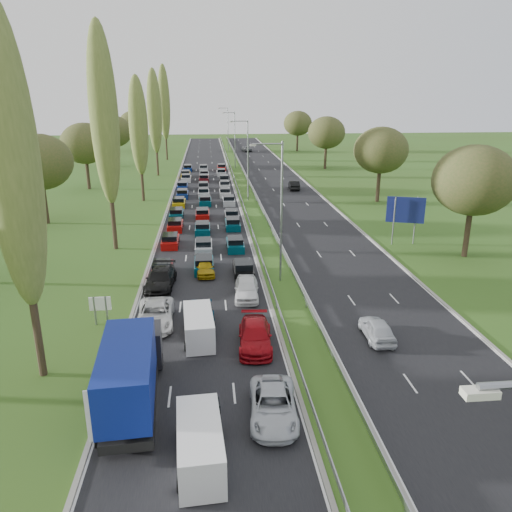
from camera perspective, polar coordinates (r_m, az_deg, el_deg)
name	(u,v)px	position (r m, az deg, el deg)	size (l,w,h in m)	color
ground	(247,197)	(79.46, -1.03, 6.71)	(260.00, 260.00, 0.00)	#375219
near_carriageway	(204,195)	(81.68, -5.93, 6.93)	(10.50, 215.00, 0.04)	black
far_carriageway	(287,194)	(82.68, 3.53, 7.13)	(10.50, 215.00, 0.04)	black
central_reservation	(246,191)	(81.80, -1.18, 7.43)	(2.36, 215.00, 0.32)	gray
lamp_columns	(248,161)	(76.52, -0.94, 10.83)	(0.18, 140.18, 12.00)	gray
poplar_row	(127,121)	(66.65, -14.56, 14.71)	(2.80, 127.80, 22.44)	#2D2116
woodland_left	(30,166)	(64.15, -24.38, 9.36)	(8.00, 166.00, 11.10)	#2D2116
woodland_right	(402,157)	(69.69, 16.35, 10.79)	(8.00, 153.00, 11.10)	#2D2116
traffic_queue_fill	(204,199)	(76.76, -5.97, 6.55)	(9.09, 69.28, 0.80)	#590F14
near_car_2	(155,315)	(36.20, -11.43, -6.58)	(2.52, 5.46, 1.52)	silver
near_car_3	(161,279)	(42.70, -10.86, -2.59)	(2.26, 5.55, 1.61)	black
near_car_7	(202,320)	(35.15, -6.24, -7.28)	(1.82, 4.48, 1.30)	#053552
near_car_8	(205,267)	(45.37, -5.85, -1.27)	(1.60, 3.97, 1.35)	#AB860B
near_car_10	(273,405)	(26.20, 1.99, -16.68)	(2.35, 5.09, 1.41)	silver
near_car_11	(255,336)	(32.59, -0.11, -9.11)	(2.10, 5.18, 1.50)	#9A0910
near_car_12	(246,288)	(40.01, -1.10, -3.69)	(1.89, 4.69, 1.60)	white
far_car_0	(377,329)	(34.53, 13.68, -8.10)	(1.67, 4.16, 1.42)	#B1B5BB
far_car_1	(294,185)	(86.23, 4.37, 8.09)	(1.59, 4.57, 1.51)	black
far_car_2	(247,149)	(144.87, -1.07, 12.17)	(2.45, 5.31, 1.48)	gray
blue_lorry	(131,372)	(27.20, -14.10, -12.69)	(2.53, 9.11, 3.84)	black
white_van_front	(200,442)	(23.64, -6.42, -20.33)	(1.93, 4.91, 1.97)	white
white_van_rear	(199,325)	(33.74, -6.56, -7.85)	(1.85, 4.72, 1.90)	white
info_sign	(100,307)	(36.95, -17.36, -5.54)	(1.50, 0.16, 2.10)	gray
direction_sign	(405,212)	(55.95, 16.71, 4.83)	(3.83, 1.36, 5.20)	gray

